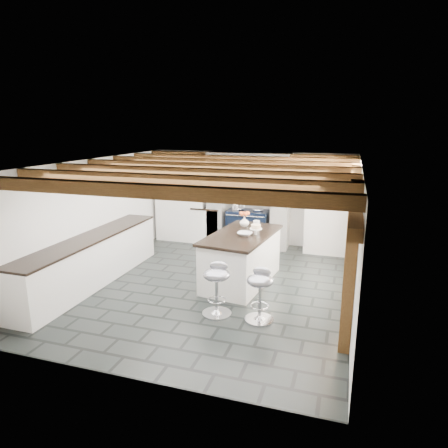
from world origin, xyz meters
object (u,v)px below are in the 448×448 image
(kitchen_island, at_px, (242,257))
(bar_stool_near, at_px, (260,289))
(bar_stool_far, at_px, (217,283))
(range_cooker, at_px, (248,227))

(kitchen_island, distance_m, bar_stool_near, 1.56)
(bar_stool_near, bearing_deg, kitchen_island, 120.76)
(bar_stool_far, bearing_deg, range_cooker, 89.80)
(bar_stool_near, relative_size, bar_stool_far, 0.98)
(kitchen_island, bearing_deg, bar_stool_near, -57.41)
(bar_stool_near, bearing_deg, range_cooker, 112.19)
(kitchen_island, xyz_separation_m, bar_stool_near, (0.67, -1.41, 0.03))
(bar_stool_far, bearing_deg, bar_stool_near, -6.49)
(range_cooker, xyz_separation_m, kitchen_island, (0.48, -2.37, 0.03))
(range_cooker, bearing_deg, bar_stool_far, -83.05)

